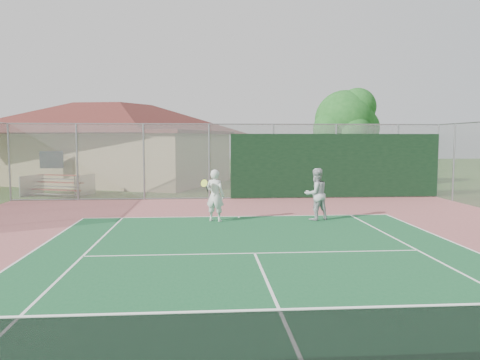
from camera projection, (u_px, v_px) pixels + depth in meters
name	position (u px, v px, depth m)	size (l,w,h in m)	color
tennis_net	(318.00, 353.00, 5.01)	(11.85, 0.08, 1.10)	gray
back_fence	(275.00, 163.00, 21.94)	(20.08, 0.11, 3.53)	gray
clubhouse	(115.00, 135.00, 29.84)	(16.35, 13.83, 5.99)	tan
bleachers	(58.00, 185.00, 23.30)	(3.25, 2.49, 1.02)	#943722
tree	(346.00, 122.00, 27.19)	(4.12, 3.90, 5.74)	#3D2816
player_white_front	(215.00, 196.00, 15.80)	(0.93, 0.80, 1.77)	silver
player_grey_back	(316.00, 195.00, 16.07)	(1.05, 0.93, 1.79)	#B4B7BA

